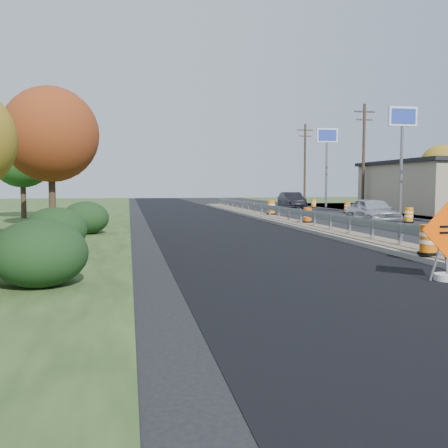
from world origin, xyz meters
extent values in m
plane|color=black|center=(0.00, 0.00, 0.00)|extent=(140.00, 140.00, 0.00)
cube|color=black|center=(-4.40, 10.00, 0.01)|extent=(7.20, 120.00, 0.01)
cube|color=gray|center=(0.00, 8.00, 0.09)|extent=(1.60, 55.00, 0.18)
cube|color=brown|center=(0.00, 8.00, 0.20)|extent=(1.25, 55.00, 0.05)
cube|color=silver|center=(0.00, -4.00, 0.58)|extent=(0.10, 0.15, 0.70)
cube|color=silver|center=(0.00, -2.00, 0.58)|extent=(0.10, 0.15, 0.70)
cube|color=silver|center=(0.00, 0.00, 0.58)|extent=(0.10, 0.15, 0.70)
cube|color=silver|center=(0.00, 2.00, 0.58)|extent=(0.10, 0.15, 0.70)
cube|color=silver|center=(0.00, 4.00, 0.58)|extent=(0.10, 0.15, 0.70)
cube|color=silver|center=(0.00, 6.00, 0.58)|extent=(0.10, 0.15, 0.70)
cube|color=silver|center=(0.00, 8.00, 0.58)|extent=(0.10, 0.15, 0.70)
cube|color=silver|center=(0.00, 10.00, 0.58)|extent=(0.10, 0.15, 0.70)
cube|color=silver|center=(0.00, 12.00, 0.58)|extent=(0.10, 0.15, 0.70)
cube|color=silver|center=(0.00, 14.00, 0.58)|extent=(0.10, 0.15, 0.70)
cube|color=silver|center=(0.00, 16.00, 0.58)|extent=(0.10, 0.15, 0.70)
cube|color=silver|center=(0.00, 18.00, 0.58)|extent=(0.10, 0.15, 0.70)
cube|color=silver|center=(0.00, 20.00, 0.58)|extent=(0.10, 0.15, 0.70)
cube|color=silver|center=(0.00, 22.00, 0.58)|extent=(0.10, 0.15, 0.70)
cube|color=silver|center=(0.00, 24.00, 0.58)|extent=(0.10, 0.15, 0.70)
cube|color=silver|center=(0.00, 26.00, 0.58)|extent=(0.10, 0.15, 0.70)
cube|color=silver|center=(0.00, 28.00, 0.58)|extent=(0.10, 0.15, 0.70)
cube|color=silver|center=(0.00, 30.00, 0.58)|extent=(0.10, 0.15, 0.70)
cube|color=silver|center=(0.00, 32.00, 0.58)|extent=(0.10, 0.15, 0.70)
cube|color=silver|center=(0.00, 9.00, 0.78)|extent=(0.04, 46.00, 0.34)
cube|color=silver|center=(0.00, 9.00, 0.70)|extent=(0.06, 46.00, 0.03)
cube|color=silver|center=(0.00, 9.00, 0.86)|extent=(0.06, 46.00, 0.03)
cube|color=black|center=(12.05, 20.00, 1.60)|extent=(0.08, 7.20, 2.20)
cylinder|color=slate|center=(10.50, 16.00, 3.40)|extent=(0.22, 0.22, 6.80)
cube|color=white|center=(10.50, 16.00, 7.20)|extent=(2.20, 0.25, 1.40)
cube|color=#263FB2|center=(10.50, 16.00, 7.20)|extent=(1.90, 0.30, 1.10)
cylinder|color=slate|center=(10.50, 30.00, 3.40)|extent=(0.22, 0.22, 6.80)
cube|color=white|center=(10.50, 30.00, 7.20)|extent=(2.20, 0.25, 1.40)
cube|color=#263FB2|center=(10.50, 30.00, 7.20)|extent=(1.90, 0.30, 1.10)
cylinder|color=#473523|center=(11.50, 24.00, 4.70)|extent=(0.26, 0.26, 9.40)
cube|color=#473523|center=(11.50, 24.00, 8.70)|extent=(1.90, 0.12, 0.12)
cube|color=#473523|center=(11.50, 24.00, 8.00)|extent=(1.50, 0.10, 0.10)
cylinder|color=#473523|center=(11.50, 39.00, 4.70)|extent=(0.26, 0.26, 9.40)
cube|color=#473523|center=(11.50, 39.00, 8.70)|extent=(1.90, 0.12, 0.12)
cube|color=#473523|center=(11.50, 39.00, 8.00)|extent=(1.50, 0.10, 0.10)
ellipsoid|color=black|center=(-11.00, -6.00, 0.76)|extent=(2.09, 2.09, 1.52)
ellipsoid|color=black|center=(-11.50, 0.00, 0.76)|extent=(2.09, 2.09, 1.52)
ellipsoid|color=black|center=(-11.00, 6.00, 0.76)|extent=(2.09, 2.09, 1.52)
cylinder|color=#473523|center=(-13.00, 10.00, 1.65)|extent=(0.36, 0.36, 3.30)
sphere|color=brown|center=(-13.00, 10.00, 4.88)|extent=(4.95, 4.95, 4.95)
cylinder|color=#473523|center=(-16.00, 18.00, 1.43)|extent=(0.36, 0.36, 2.86)
sphere|color=#1C551C|center=(-16.00, 18.00, 4.23)|extent=(4.29, 4.29, 4.29)
cylinder|color=#473523|center=(26.00, 34.00, 1.54)|extent=(0.36, 0.36, 3.08)
sphere|color=olive|center=(26.00, 34.00, 4.55)|extent=(4.62, 4.62, 4.62)
cylinder|color=white|center=(-1.74, -7.04, 0.08)|extent=(0.58, 0.58, 0.16)
cube|color=slate|center=(-2.03, -7.04, 0.51)|extent=(0.34, 0.06, 0.99)
cube|color=slate|center=(-1.74, -6.99, 0.51)|extent=(0.05, 0.26, 1.01)
cube|color=#FD5005|center=(-1.74, -7.04, 1.21)|extent=(1.38, 0.09, 1.38)
cylinder|color=black|center=(-0.55, -4.45, 0.27)|extent=(0.60, 0.60, 0.08)
cylinder|color=orange|center=(-0.55, -4.45, 0.69)|extent=(0.48, 0.48, 0.84)
cylinder|color=white|center=(-0.55, -4.45, 0.83)|extent=(0.49, 0.49, 0.11)
cylinder|color=white|center=(-0.55, -4.45, 0.61)|extent=(0.49, 0.49, 0.11)
cylinder|color=black|center=(0.43, 8.12, 0.27)|extent=(0.56, 0.56, 0.07)
cylinder|color=#DB4F09|center=(0.43, 8.12, 0.66)|extent=(0.44, 0.44, 0.78)
cylinder|color=white|center=(0.43, 8.12, 0.79)|extent=(0.46, 0.46, 0.10)
cylinder|color=white|center=(0.43, 8.12, 0.58)|extent=(0.46, 0.46, 0.10)
cylinder|color=black|center=(0.55, 15.53, 0.27)|extent=(0.66, 0.66, 0.09)
cylinder|color=orange|center=(0.55, 15.53, 0.74)|extent=(0.53, 0.53, 0.92)
cylinder|color=white|center=(0.55, 15.53, 0.89)|extent=(0.54, 0.54, 0.12)
cylinder|color=white|center=(0.55, 15.53, 0.65)|extent=(0.54, 0.54, 0.12)
cylinder|color=black|center=(7.45, 9.80, 0.04)|extent=(0.62, 0.62, 0.08)
cylinder|color=orange|center=(7.45, 9.80, 0.47)|extent=(0.49, 0.49, 0.86)
cylinder|color=white|center=(7.45, 9.80, 0.62)|extent=(0.51, 0.51, 0.11)
cylinder|color=white|center=(7.45, 9.80, 0.39)|extent=(0.51, 0.51, 0.11)
cylinder|color=black|center=(8.18, 19.96, 0.04)|extent=(0.60, 0.60, 0.08)
cylinder|color=orange|center=(8.18, 19.96, 0.46)|extent=(0.48, 0.48, 0.85)
cylinder|color=white|center=(8.18, 19.96, 0.60)|extent=(0.50, 0.50, 0.11)
cylinder|color=white|center=(8.18, 19.96, 0.38)|extent=(0.50, 0.50, 0.11)
cylinder|color=black|center=(9.20, 30.02, 0.04)|extent=(0.59, 0.59, 0.08)
cylinder|color=orange|center=(9.20, 30.02, 0.45)|extent=(0.47, 0.47, 0.83)
cylinder|color=white|center=(9.20, 30.02, 0.59)|extent=(0.49, 0.49, 0.11)
cylinder|color=white|center=(9.20, 30.02, 0.37)|extent=(0.49, 0.49, 0.11)
imported|color=silver|center=(4.45, 8.52, 0.77)|extent=(2.16, 4.66, 1.55)
imported|color=black|center=(5.97, 27.26, 0.79)|extent=(2.03, 4.92, 1.58)
camera|label=1|loc=(-9.07, -17.43, 2.25)|focal=40.00mm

